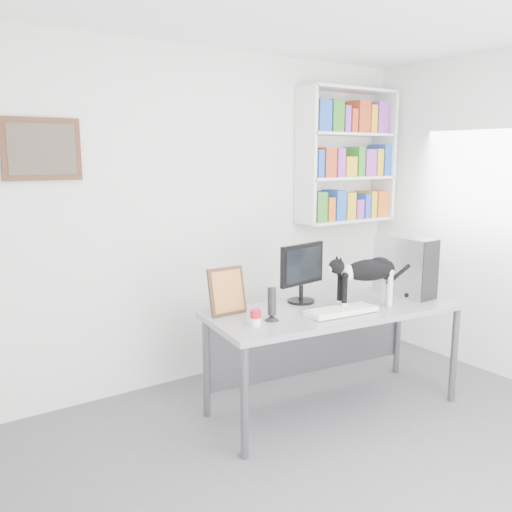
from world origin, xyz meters
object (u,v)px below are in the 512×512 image
Objects in this scene: monitor at (301,273)px; leaning_print at (227,290)px; speaker at (272,303)px; bookshelf at (347,156)px; pc_tower at (405,266)px; keyboard at (341,311)px; desk at (334,358)px; soup_can at (256,318)px; cat at (367,282)px.

leaning_print is (-0.61, 0.06, -0.06)m from monitor.
monitor is 0.62m from leaning_print.
speaker is 0.69× the size of leaning_print.
bookshelf reaches higher than pc_tower.
keyboard is (0.05, -0.38, -0.21)m from monitor.
desk is at bearing -135.68° from bookshelf.
monitor reaches higher than soup_can.
cat is at bearing -126.55° from bookshelf.
bookshelf is at bearing 63.53° from speaker.
speaker is 2.25× the size of soup_can.
leaning_print is at bearing 164.03° from pc_tower.
soup_can is (-0.72, -0.03, 0.44)m from desk.
bookshelf is 11.90× the size of soup_can.
monitor reaches higher than leaning_print.
pc_tower is 1.26m from speaker.
desk is 0.44m from keyboard.
bookshelf is at bearing 21.05° from leaning_print.
speaker is 0.76m from cat.
desk is 3.14× the size of cat.
speaker is at bearing -173.11° from desk.
keyboard is (-1.07, -1.11, -1.05)m from bookshelf.
keyboard is 0.65m from soup_can.
cat is at bearing -172.64° from pc_tower.
bookshelf is 2.24m from soup_can.
bookshelf is 1.87m from keyboard.
monitor is 0.48m from cat.
soup_can is (-0.60, -0.28, -0.17)m from monitor.
leaning_print is at bearing 166.73° from monitor.
desk is 17.96× the size of soup_can.
leaning_print reaches higher than soup_can.
bookshelf is at bearing 25.04° from monitor.
pc_tower is 1.46m from leaning_print.
speaker is (-1.57, -0.97, -0.95)m from bookshelf.
monitor is at bearing 144.59° from cat.
desk is at bearing -71.74° from monitor.
cat reaches higher than soup_can.
leaning_print is at bearing 150.40° from speaker.
pc_tower is (0.68, -0.04, 0.62)m from desk.
pc_tower is 1.37× the size of leaning_print.
pc_tower is 1.41m from soup_can.
cat is (0.31, -0.37, -0.04)m from monitor.
cat is at bearing 8.47° from keyboard.
cat reaches higher than leaning_print.
monitor is at bearing -146.95° from bookshelf.
pc_tower reaches higher than leaning_print.
bookshelf is at bearing 70.20° from pc_tower.
bookshelf is 1.63m from cat.
monitor is 4.33× the size of soup_can.
speaker is (-0.49, 0.14, 0.10)m from keyboard.
keyboard is 0.79m from pc_tower.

